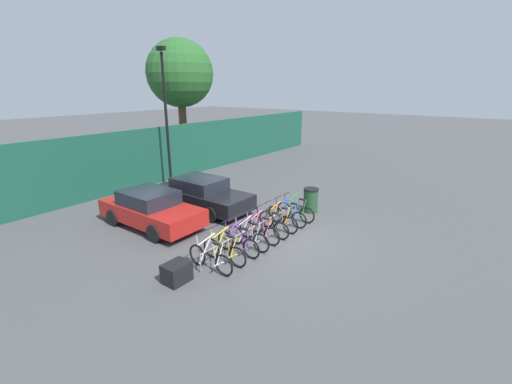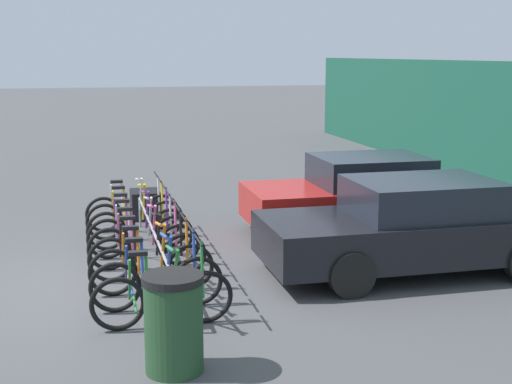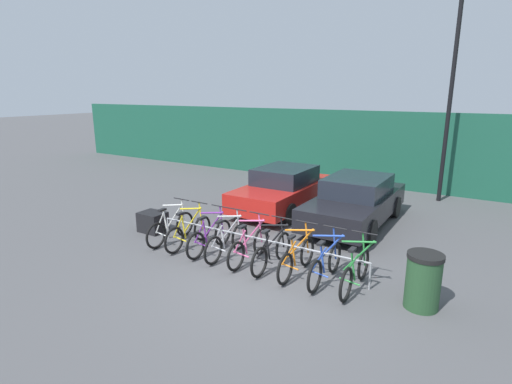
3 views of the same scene
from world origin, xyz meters
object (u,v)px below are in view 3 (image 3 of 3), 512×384
(bicycle_white, at_px, (171,228))
(cargo_crate, at_px, (153,222))
(bicycle_silver, at_px, (227,241))
(car_black, at_px, (356,201))
(bicycle_orange, at_px, (297,258))
(bike_rack, at_px, (254,239))
(bicycle_blue, at_px, (325,264))
(car_red, at_px, (284,189))
(lamp_post, at_px, (451,89))
(trash_bin, at_px, (423,281))
(bicycle_purple, at_px, (210,237))
(bicycle_yellow, at_px, (189,232))
(bicycle_pink, at_px, (249,246))
(bicycle_black, at_px, (272,252))
(bicycle_green, at_px, (355,272))

(bicycle_white, xyz_separation_m, cargo_crate, (-0.99, 0.32, -0.10))
(bicycle_white, distance_m, bicycle_silver, 1.77)
(car_black, bearing_deg, bicycle_orange, -89.47)
(bicycle_silver, distance_m, cargo_crate, 2.78)
(bike_rack, height_order, bicycle_orange, bicycle_orange)
(bicycle_white, height_order, cargo_crate, bicycle_white)
(bicycle_blue, xyz_separation_m, car_red, (-3.14, 4.11, 0.31))
(bicycle_blue, distance_m, cargo_crate, 5.22)
(cargo_crate, bearing_deg, car_black, 38.42)
(lamp_post, distance_m, trash_bin, 8.70)
(car_red, distance_m, trash_bin, 6.48)
(bike_rack, height_order, cargo_crate, bike_rack)
(bicycle_purple, distance_m, bicycle_orange, 2.32)
(car_red, height_order, car_black, same)
(bicycle_white, distance_m, trash_bin, 6.08)
(bicycle_yellow, distance_m, bicycle_blue, 3.63)
(bicycle_pink, bearing_deg, bicycle_purple, -178.17)
(bicycle_black, relative_size, car_red, 0.40)
(bike_rack, xyz_separation_m, lamp_post, (2.85, 7.83, 3.35))
(bicycle_yellow, xyz_separation_m, trash_bin, (5.48, -0.02, 0.14))
(bike_rack, bearing_deg, bicycle_purple, -172.70)
(trash_bin, bearing_deg, bicycle_black, 179.59)
(bicycle_yellow, xyz_separation_m, bicycle_blue, (3.63, 0.00, 0.00))
(bicycle_purple, relative_size, car_black, 0.37)
(bicycle_orange, bearing_deg, bicycle_white, -177.85)
(bicycle_green, relative_size, cargo_crate, 2.44)
(lamp_post, bearing_deg, trash_bin, -84.25)
(bicycle_orange, distance_m, bicycle_green, 1.26)
(bicycle_black, xyz_separation_m, bicycle_blue, (1.25, 0.00, 0.00))
(car_red, distance_m, car_black, 2.47)
(bicycle_purple, relative_size, bicycle_pink, 1.00)
(car_red, height_order, cargo_crate, car_red)
(bicycle_blue, relative_size, lamp_post, 0.25)
(bicycle_yellow, height_order, car_red, car_red)
(bike_rack, height_order, bicycle_purple, bicycle_purple)
(lamp_post, bearing_deg, car_black, -113.01)
(bicycle_green, distance_m, car_red, 5.58)
(lamp_post, height_order, trash_bin, lamp_post)
(bicycle_green, xyz_separation_m, car_red, (-3.76, 4.11, 0.31))
(bicycle_silver, bearing_deg, bicycle_orange, -2.12)
(trash_bin, distance_m, cargo_crate, 7.08)
(bicycle_orange, bearing_deg, bike_rack, 174.86)
(bicycle_purple, bearing_deg, bicycle_blue, 2.15)
(bicycle_white, bearing_deg, lamp_post, 56.35)
(bicycle_silver, bearing_deg, bicycle_yellow, 177.88)
(bike_rack, distance_m, bicycle_orange, 1.18)
(bicycle_purple, height_order, trash_bin, bicycle_purple)
(bicycle_white, xyz_separation_m, bicycle_pink, (2.39, 0.00, 0.00))
(bicycle_white, height_order, bicycle_blue, same)
(bicycle_silver, height_order, bicycle_orange, same)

